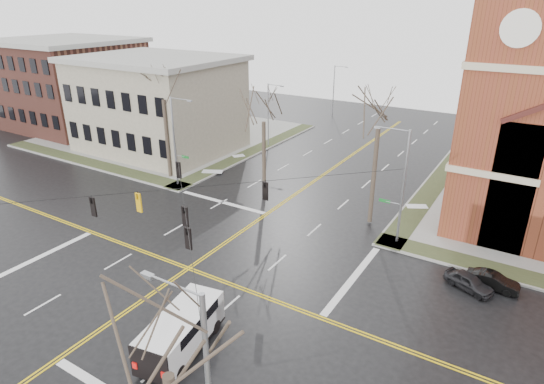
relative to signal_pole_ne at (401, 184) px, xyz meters
The scene contains 18 objects.
ground 16.88m from the signal_pole_ne, 134.55° to the right, with size 120.00×120.00×0.00m, color black.
sidewalks 16.86m from the signal_pole_ne, 134.55° to the right, with size 80.00×80.00×0.17m.
road_markings 16.88m from the signal_pole_ne, 134.55° to the right, with size 100.00×100.00×0.01m.
civic_building_a 34.39m from the signal_pole_ne, 165.69° to the left, with size 18.00×14.00×11.00m, color gray.
civic_building_b 54.36m from the signal_pole_ne, 168.86° to the left, with size 18.00×16.00×12.00m, color brown.
signal_pole_ne is the anchor object (origin of this frame).
signal_pole_nw 22.64m from the signal_pole_ne, behind, with size 2.75×0.22×9.00m.
span_wires 16.19m from the signal_pole_ne, 134.55° to the right, with size 23.02×23.02×0.03m.
traffic_signals 16.63m from the signal_pole_ne, 132.94° to the right, with size 8.21×8.26×1.30m.
streetlight_north_a 27.48m from the signal_pole_ne, 143.10° to the left, with size 2.30×0.20×8.00m.
streetlight_north_b 42.61m from the signal_pole_ne, 121.05° to the left, with size 2.30×0.20×8.00m.
cargo_van 19.00m from the signal_pole_ne, 109.42° to the right, with size 3.19×6.09×2.21m.
parked_car_a 8.40m from the signal_pole_ne, 30.94° to the right, with size 1.30×3.24×1.10m, color black.
parked_car_b 9.07m from the signal_pole_ne, 20.28° to the right, with size 1.16×3.33×1.10m, color black.
tree_nw_far 25.44m from the signal_pole_ne, behind, with size 4.00×4.00×12.35m.
tree_nw_near 14.33m from the signal_pole_ne, 169.81° to the left, with size 4.00×4.00×10.79m.
tree_ne 5.35m from the signal_pole_ne, 143.32° to the left, with size 4.00×4.00×12.36m.
tree_se 25.20m from the signal_pole_ne, 88.93° to the right, with size 4.00×4.00×11.20m.
Camera 1 is at (19.62, -20.47, 17.66)m, focal length 30.00 mm.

